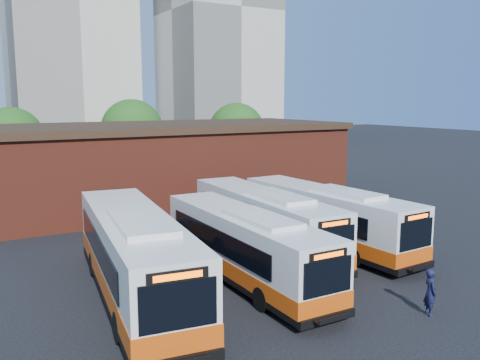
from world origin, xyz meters
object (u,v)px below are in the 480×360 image
bus_mideast (264,224)px  bus_east (326,219)px  bus_midwest (245,249)px  transit_worker (430,292)px  bus_west (135,259)px

bus_mideast → bus_east: 3.76m
bus_midwest → transit_worker: bus_midwest is taller
bus_west → bus_mideast: size_ratio=1.09×
bus_midwest → transit_worker: size_ratio=6.71×
transit_worker → bus_east: bearing=8.4°
bus_midwest → bus_mideast: 4.61m
bus_west → bus_east: (11.88, 1.99, -0.14)m
bus_mideast → bus_midwest: bearing=-130.9°
bus_midwest → transit_worker: 8.11m
bus_west → bus_mideast: bearing=26.9°
bus_east → transit_worker: bearing=-107.9°
bus_west → bus_mideast: 8.73m
bus_midwest → transit_worker: (4.29, -6.86, -0.60)m
bus_midwest → bus_west: bearing=175.4°
bus_east → bus_mideast: bearing=163.2°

